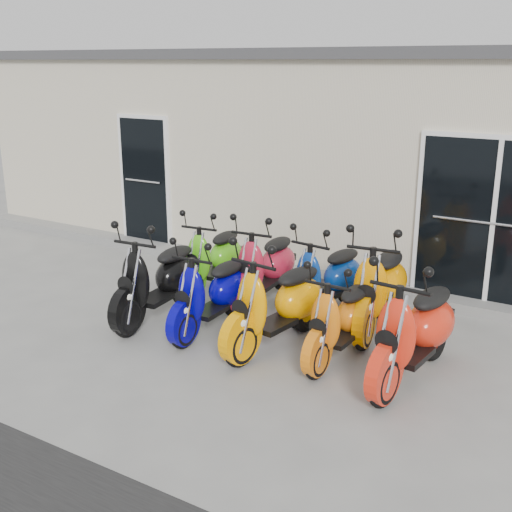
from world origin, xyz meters
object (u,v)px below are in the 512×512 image
at_px(scooter_front_orange_a, 277,291).
at_px(scooter_back_green, 213,248).
at_px(scooter_back_red, 265,256).
at_px(scooter_back_blue, 327,268).
at_px(scooter_back_yellow, 381,275).
at_px(scooter_front_orange_b, 342,308).
at_px(scooter_front_red, 416,317).
at_px(scooter_front_black, 157,268).
at_px(scooter_front_blue, 211,282).

relative_size(scooter_front_orange_a, scooter_back_green, 1.10).
bearing_deg(scooter_front_orange_a, scooter_back_red, 133.84).
height_order(scooter_back_green, scooter_back_blue, scooter_back_blue).
bearing_deg(scooter_back_red, scooter_back_yellow, -6.62).
bearing_deg(scooter_back_yellow, scooter_back_green, 170.97).
distance_m(scooter_front_orange_b, scooter_back_red, 1.93).
height_order(scooter_front_orange_b, scooter_back_yellow, scooter_back_yellow).
relative_size(scooter_front_red, scooter_back_yellow, 1.00).
height_order(scooter_front_orange_b, scooter_back_red, scooter_back_red).
relative_size(scooter_back_green, scooter_back_blue, 0.98).
bearing_deg(scooter_front_orange_b, scooter_front_black, -174.73).
bearing_deg(scooter_back_yellow, scooter_front_orange_b, -99.60).
bearing_deg(scooter_front_blue, scooter_back_red, 85.08).
relative_size(scooter_front_orange_b, scooter_back_green, 0.97).
xyz_separation_m(scooter_front_orange_a, scooter_front_red, (1.59, 0.02, 0.02)).
bearing_deg(scooter_front_orange_a, scooter_back_yellow, 61.74).
relative_size(scooter_front_black, scooter_back_yellow, 0.97).
distance_m(scooter_front_orange_a, scooter_front_orange_b, 0.77).
xyz_separation_m(scooter_front_blue, scooter_back_red, (0.07, 1.17, 0.03)).
xyz_separation_m(scooter_front_orange_a, scooter_front_orange_b, (0.76, 0.10, -0.08)).
bearing_deg(scooter_back_blue, scooter_front_orange_a, -84.45).
bearing_deg(scooter_front_black, scooter_back_yellow, 19.96).
xyz_separation_m(scooter_front_red, scooter_back_yellow, (-0.78, 1.08, 0.00)).
height_order(scooter_front_orange_b, scooter_front_red, scooter_front_red).
relative_size(scooter_front_red, scooter_back_red, 1.07).
distance_m(scooter_front_orange_b, scooter_back_blue, 1.31).
xyz_separation_m(scooter_front_orange_b, scooter_front_red, (0.84, -0.08, 0.10)).
height_order(scooter_front_blue, scooter_back_red, scooter_back_red).
bearing_deg(scooter_back_red, scooter_front_orange_a, -58.54).
bearing_deg(scooter_back_green, scooter_back_red, -9.03).
relative_size(scooter_front_blue, scooter_back_green, 1.01).
distance_m(scooter_back_red, scooter_back_blue, 0.90).
bearing_deg(scooter_front_black, scooter_front_blue, -1.36).
bearing_deg(scooter_front_orange_a, scooter_front_orange_b, 15.61).
bearing_deg(scooter_front_blue, scooter_front_orange_a, -1.61).
height_order(scooter_front_black, scooter_back_blue, scooter_front_black).
xyz_separation_m(scooter_front_blue, scooter_front_orange_a, (0.91, -0.00, 0.06)).
xyz_separation_m(scooter_front_orange_b, scooter_back_red, (-1.60, 1.07, 0.06)).
height_order(scooter_front_orange_b, scooter_back_green, scooter_back_green).
xyz_separation_m(scooter_front_black, scooter_back_blue, (1.77, 1.24, -0.05)).
bearing_deg(scooter_back_green, scooter_back_yellow, -8.59).
bearing_deg(scooter_front_black, scooter_back_green, 86.48).
relative_size(scooter_back_blue, scooter_back_yellow, 0.90).
height_order(scooter_front_black, scooter_front_red, scooter_front_red).
xyz_separation_m(scooter_back_red, scooter_back_yellow, (1.66, -0.07, 0.05)).
bearing_deg(scooter_front_black, scooter_back_blue, 30.64).
xyz_separation_m(scooter_front_orange_a, scooter_back_yellow, (0.81, 1.10, 0.02)).
bearing_deg(scooter_front_blue, scooter_front_black, -178.43).
height_order(scooter_front_black, scooter_front_orange_b, scooter_front_black).
bearing_deg(scooter_back_red, scooter_front_red, -29.61).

